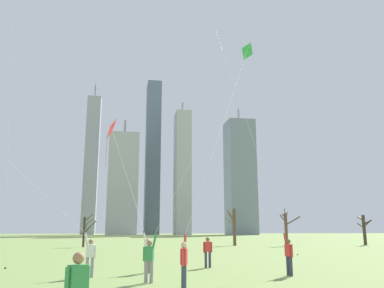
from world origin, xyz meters
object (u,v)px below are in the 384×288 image
object	(u,v)px
kite_flyer_far_back_red	(137,216)
bystander_strolling_midfield	(208,251)
kite_flyer_midfield_left_pink	(52,217)
bare_tree_leftmost	(364,228)
bare_tree_rightmost	(234,225)
bare_tree_left_of_center	(286,227)
kite_flyer_midfield_right_yellow	(259,163)
bare_tree_center	(85,230)
kite_flyer_foreground_left_orange	(177,201)
kite_flyer_foreground_right_green	(213,166)

from	to	relation	value
kite_flyer_far_back_red	bystander_strolling_midfield	distance (m)	4.40
kite_flyer_midfield_left_pink	bare_tree_leftmost	size ratio (longest dim) A/B	3.50
bare_tree_rightmost	bare_tree_left_of_center	world-z (taller)	bare_tree_rightmost
bare_tree_left_of_center	bare_tree_leftmost	distance (m)	11.61
kite_flyer_midfield_right_yellow	kite_flyer_midfield_left_pink	bearing A→B (deg)	-177.90
kite_flyer_midfield_right_yellow	bare_tree_center	distance (m)	33.00
kite_flyer_midfield_left_pink	kite_flyer_far_back_red	world-z (taller)	kite_flyer_midfield_left_pink
kite_flyer_midfield_left_pink	kite_flyer_foreground_left_orange	xyz separation A→B (m)	(5.19, -3.17, 0.53)
kite_flyer_midfield_left_pink	kite_flyer_far_back_red	size ratio (longest dim) A/B	1.50
kite_flyer_foreground_right_green	kite_flyer_foreground_left_orange	world-z (taller)	kite_flyer_foreground_right_green
bystander_strolling_midfield	kite_flyer_foreground_right_green	bearing A→B (deg)	-98.27
kite_flyer_midfield_left_pink	bare_tree_leftmost	distance (m)	46.99
bare_tree_left_of_center	bystander_strolling_midfield	bearing A→B (deg)	-120.73
kite_flyer_foreground_right_green	kite_flyer_midfield_right_yellow	world-z (taller)	kite_flyer_midfield_right_yellow
bare_tree_left_of_center	kite_flyer_midfield_left_pink	bearing A→B (deg)	-128.24
bare_tree_rightmost	bare_tree_leftmost	xyz separation A→B (m)	(17.79, -1.31, -0.38)
bare_tree_rightmost	kite_flyer_midfield_right_yellow	bearing A→B (deg)	-103.27
bare_tree_leftmost	bystander_strolling_midfield	bearing A→B (deg)	-134.58
kite_flyer_foreground_left_orange	kite_flyer_midfield_left_pink	bearing A→B (deg)	148.59
kite_flyer_foreground_left_orange	kite_flyer_foreground_right_green	bearing A→B (deg)	49.26
kite_flyer_foreground_left_orange	bare_tree_leftmost	size ratio (longest dim) A/B	4.14
bare_tree_center	bare_tree_rightmost	bearing A→B (deg)	3.71
kite_flyer_foreground_right_green	kite_flyer_foreground_left_orange	size ratio (longest dim) A/B	1.02
bare_tree_leftmost	bare_tree_rightmost	bearing A→B (deg)	175.77
kite_flyer_foreground_right_green	bare_tree_leftmost	distance (m)	42.63
kite_flyer_foreground_left_orange	kite_flyer_midfield_right_yellow	bearing A→B (deg)	37.13
kite_flyer_midfield_left_pink	bare_tree_center	distance (m)	31.26
kite_flyer_midfield_left_pink	bare_tree_center	world-z (taller)	kite_flyer_midfield_left_pink
kite_flyer_foreground_right_green	bare_tree_left_of_center	size ratio (longest dim) A/B	3.56
bare_tree_center	bare_tree_left_of_center	xyz separation A→B (m)	(24.98, -1.22, 0.39)
kite_flyer_far_back_red	bare_tree_center	distance (m)	29.11
kite_flyer_foreground_left_orange	bare_tree_leftmost	bearing A→B (deg)	48.81
kite_flyer_midfield_left_pink	kite_flyer_midfield_right_yellow	world-z (taller)	kite_flyer_midfield_right_yellow
bystander_strolling_midfield	bare_tree_rightmost	bearing A→B (deg)	71.69
kite_flyer_midfield_left_pink	bare_tree_rightmost	world-z (taller)	kite_flyer_midfield_left_pink
kite_flyer_foreground_right_green	bare_tree_rightmost	bearing A→B (deg)	72.90
kite_flyer_foreground_left_orange	bare_tree_rightmost	size ratio (longest dim) A/B	3.46
bare_tree_leftmost	kite_flyer_far_back_red	bearing A→B (deg)	-137.70
kite_flyer_midfield_right_yellow	bystander_strolling_midfield	xyz separation A→B (m)	(-2.08, 2.93, -4.44)
kite_flyer_midfield_left_pink	kite_flyer_midfield_right_yellow	distance (m)	10.23
kite_flyer_foreground_right_green	kite_flyer_far_back_red	world-z (taller)	kite_flyer_foreground_right_green
bystander_strolling_midfield	bare_tree_leftmost	size ratio (longest dim) A/B	0.41
kite_flyer_foreground_right_green	bystander_strolling_midfield	bearing A→B (deg)	81.73
kite_flyer_far_back_red	bare_tree_left_of_center	distance (m)	33.84
kite_flyer_foreground_right_green	kite_flyer_far_back_red	bearing A→B (deg)	133.95
bare_tree_center	kite_flyer_far_back_red	bearing A→B (deg)	-79.78
kite_flyer_midfield_left_pink	kite_flyer_far_back_red	distance (m)	4.63
kite_flyer_midfield_right_yellow	bare_tree_rightmost	world-z (taller)	kite_flyer_midfield_right_yellow
bare_tree_left_of_center	bare_tree_leftmost	size ratio (longest dim) A/B	1.19
bystander_strolling_midfield	bare_tree_rightmost	distance (m)	30.75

